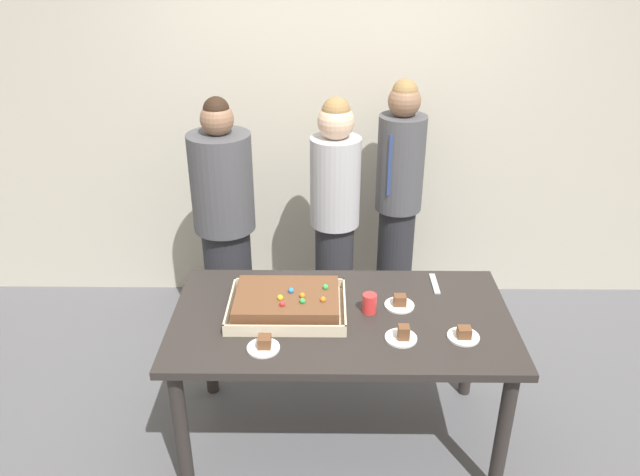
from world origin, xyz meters
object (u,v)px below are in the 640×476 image
drink_cup_nearest (370,303)px  person_striped_tie_right (398,201)px  sheet_cake (287,303)px  cake_server_utensil (435,284)px  party_table (341,332)px  plated_slice_far_left (402,336)px  person_green_shirt_behind (225,225)px  plated_slice_near_right (400,303)px  person_serving_front (335,218)px  plated_slice_far_right (464,335)px  plated_slice_near_left (264,345)px

drink_cup_nearest → person_striped_tie_right: 1.18m
drink_cup_nearest → person_striped_tie_right: person_striped_tie_right is taller
sheet_cake → cake_server_utensil: sheet_cake is taller
party_table → drink_cup_nearest: size_ratio=16.63×
plated_slice_far_left → person_green_shirt_behind: size_ratio=0.09×
cake_server_utensil → person_green_shirt_behind: 1.35m
person_green_shirt_behind → person_striped_tie_right: size_ratio=0.97×
plated_slice_far_left → person_green_shirt_behind: bearing=131.5°
plated_slice_near_right → cake_server_utensil: bearing=45.6°
plated_slice_near_right → cake_server_utensil: plated_slice_near_right is taller
person_striped_tie_right → person_serving_front: bearing=-33.5°
party_table → sheet_cake: 0.31m
party_table → person_serving_front: size_ratio=1.03×
person_serving_front → plated_slice_far_left: bearing=29.0°
sheet_cake → person_green_shirt_behind: size_ratio=0.35×
plated_slice_far_right → person_striped_tie_right: 1.37m
plated_slice_far_right → person_striped_tie_right: bearing=97.0°
plated_slice_near_left → person_green_shirt_behind: person_green_shirt_behind is taller
plated_slice_near_right → plated_slice_far_left: 0.28m
cake_server_utensil → drink_cup_nearest: bearing=-143.8°
plated_slice_near_right → person_serving_front: size_ratio=0.09×
party_table → plated_slice_far_left: 0.36m
plated_slice_near_left → plated_slice_far_left: size_ratio=1.00×
plated_slice_far_right → person_green_shirt_behind: size_ratio=0.09×
cake_server_utensil → person_green_shirt_behind: person_green_shirt_behind is taller
plated_slice_far_right → person_green_shirt_behind: person_green_shirt_behind is taller
sheet_cake → plated_slice_near_right: 0.56m
person_serving_front → person_striped_tie_right: (0.42, 0.21, 0.03)m
cake_server_utensil → person_serving_front: (-0.52, 0.67, 0.07)m
plated_slice_near_left → party_table: bearing=36.8°
plated_slice_near_left → drink_cup_nearest: drink_cup_nearest is taller
plated_slice_near_right → plated_slice_near_left: bearing=-151.4°
party_table → plated_slice_far_right: 0.60m
person_striped_tie_right → party_table: bearing=11.6°
plated_slice_far_right → person_green_shirt_behind: bearing=139.2°
drink_cup_nearest → person_striped_tie_right: (0.26, 1.15, 0.05)m
plated_slice_far_right → drink_cup_nearest: drink_cup_nearest is taller
person_green_shirt_behind → plated_slice_near_right: bearing=23.9°
person_serving_front → person_striped_tie_right: bearing=131.2°
plated_slice_far_left → plated_slice_far_right: 0.29m
plated_slice_near_right → drink_cup_nearest: (-0.16, -0.05, 0.03)m
plated_slice_far_left → person_green_shirt_behind: person_green_shirt_behind is taller
party_table → person_green_shirt_behind: (-0.70, 0.91, 0.15)m
plated_slice_near_left → drink_cup_nearest: bearing=31.3°
cake_server_utensil → plated_slice_far_left: bearing=-114.8°
plated_slice_far_left → plated_slice_far_right: (0.29, 0.01, -0.00)m
plated_slice_near_left → plated_slice_near_right: bearing=28.6°
person_serving_front → plated_slice_near_left: bearing=-0.4°
person_serving_front → person_striped_tie_right: 0.47m
plated_slice_near_right → person_striped_tie_right: 1.10m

